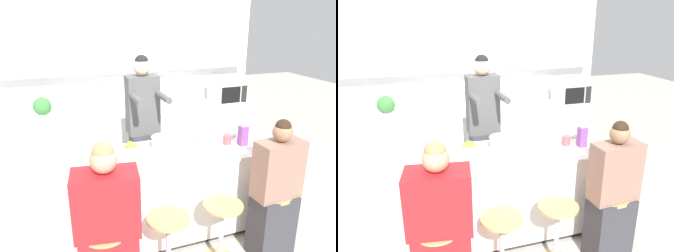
# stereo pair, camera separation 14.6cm
# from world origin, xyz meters

# --- Properties ---
(ground_plane) EXTENTS (16.00, 16.00, 0.00)m
(ground_plane) POSITION_xyz_m (0.00, 0.00, 0.00)
(ground_plane) COLOR #B2ADA3
(wall_back) EXTENTS (3.97, 0.22, 2.70)m
(wall_back) POSITION_xyz_m (0.00, 1.81, 1.54)
(wall_back) COLOR white
(wall_back) RESTS_ON ground_plane
(back_counter) EXTENTS (3.69, 0.62, 0.94)m
(back_counter) POSITION_xyz_m (0.00, 1.52, 0.47)
(back_counter) COLOR white
(back_counter) RESTS_ON ground_plane
(kitchen_island) EXTENTS (1.96, 0.75, 0.92)m
(kitchen_island) POSITION_xyz_m (0.00, 0.00, 0.47)
(kitchen_island) COLOR black
(kitchen_island) RESTS_ON ground_plane
(bar_stool_center_left) EXTENTS (0.38, 0.38, 0.64)m
(bar_stool_center_left) POSITION_xyz_m (-0.26, -0.66, 0.34)
(bar_stool_center_left) COLOR tan
(bar_stool_center_left) RESTS_ON ground_plane
(bar_stool_center_right) EXTENTS (0.38, 0.38, 0.64)m
(bar_stool_center_right) POSITION_xyz_m (0.26, -0.63, 0.34)
(bar_stool_center_right) COLOR tan
(bar_stool_center_right) RESTS_ON ground_plane
(bar_stool_rightmost) EXTENTS (0.38, 0.38, 0.64)m
(bar_stool_rightmost) POSITION_xyz_m (0.79, -0.63, 0.34)
(bar_stool_rightmost) COLOR tan
(bar_stool_rightmost) RESTS_ON ground_plane
(person_cooking) EXTENTS (0.37, 0.59, 1.81)m
(person_cooking) POSITION_xyz_m (-0.10, 0.63, 0.92)
(person_cooking) COLOR #383842
(person_cooking) RESTS_ON ground_plane
(person_wrapped_blanket) EXTENTS (0.53, 0.36, 1.38)m
(person_wrapped_blanket) POSITION_xyz_m (-0.76, -0.67, 0.65)
(person_wrapped_blanket) COLOR red
(person_wrapped_blanket) RESTS_ON ground_plane
(person_seated_near) EXTENTS (0.45, 0.29, 1.38)m
(person_seated_near) POSITION_xyz_m (0.78, -0.67, 0.62)
(person_seated_near) COLOR #333338
(person_seated_near) RESTS_ON ground_plane
(cooking_pot) EXTENTS (0.33, 0.24, 0.13)m
(cooking_pot) POSITION_xyz_m (-0.04, 0.11, 0.99)
(cooking_pot) COLOR #B7BABC
(cooking_pot) RESTS_ON kitchen_island
(fruit_bowl) EXTENTS (0.19, 0.19, 0.07)m
(fruit_bowl) POSITION_xyz_m (0.39, 0.03, 0.96)
(fruit_bowl) COLOR #B7BABC
(fruit_bowl) RESTS_ON kitchen_island
(mixing_bowl_steel) EXTENTS (0.19, 0.19, 0.08)m
(mixing_bowl_steel) POSITION_xyz_m (0.87, 0.22, 0.96)
(mixing_bowl_steel) COLOR #B7BABC
(mixing_bowl_steel) RESTS_ON kitchen_island
(coffee_cup_near) EXTENTS (0.12, 0.09, 0.10)m
(coffee_cup_near) POSITION_xyz_m (0.64, 0.00, 0.97)
(coffee_cup_near) COLOR #DB4C51
(coffee_cup_near) RESTS_ON kitchen_island
(banana_bunch) EXTENTS (0.19, 0.13, 0.06)m
(banana_bunch) POSITION_xyz_m (-0.35, 0.25, 0.95)
(banana_bunch) COLOR yellow
(banana_bunch) RESTS_ON kitchen_island
(juice_carton) EXTENTS (0.08, 0.08, 0.22)m
(juice_carton) POSITION_xyz_m (0.77, -0.08, 1.03)
(juice_carton) COLOR #7A428E
(juice_carton) RESTS_ON kitchen_island
(microwave) EXTENTS (0.50, 0.38, 0.31)m
(microwave) POSITION_xyz_m (1.47, 1.48, 1.10)
(microwave) COLOR #B2B5B7
(microwave) RESTS_ON back_counter
(potted_plant) EXTENTS (0.23, 0.23, 0.29)m
(potted_plant) POSITION_xyz_m (-1.19, 1.52, 1.10)
(potted_plant) COLOR beige
(potted_plant) RESTS_ON back_counter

